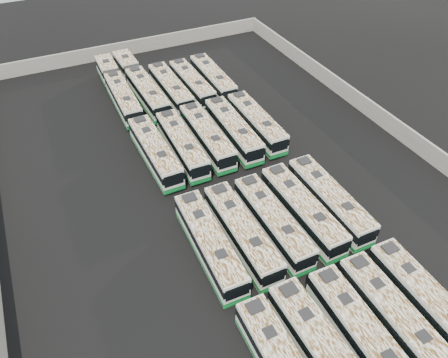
% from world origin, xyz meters
% --- Properties ---
extents(ground, '(140.00, 140.00, 0.00)m').
position_xyz_m(ground, '(0.00, 0.00, 0.00)').
color(ground, black).
rests_on(ground, ground).
extents(perimeter_wall, '(45.20, 73.20, 2.20)m').
position_xyz_m(perimeter_wall, '(0.00, 0.00, 1.10)').
color(perimeter_wall, slate).
rests_on(perimeter_wall, ground).
extents(bus_front_left, '(2.54, 11.30, 3.17)m').
position_xyz_m(bus_front_left, '(-2.08, -18.67, 1.62)').
color(bus_front_left, silver).
rests_on(bus_front_left, ground).
extents(bus_front_center, '(2.60, 11.10, 3.11)m').
position_xyz_m(bus_front_center, '(1.15, -18.78, 1.59)').
color(bus_front_center, silver).
rests_on(bus_front_center, ground).
extents(bus_front_right, '(2.45, 10.95, 3.08)m').
position_xyz_m(bus_front_right, '(4.22, -18.69, 1.57)').
color(bus_front_right, silver).
rests_on(bus_front_right, ground).
extents(bus_front_far_right, '(2.46, 10.90, 3.06)m').
position_xyz_m(bus_front_far_right, '(7.38, -18.59, 1.56)').
color(bus_front_far_right, silver).
rests_on(bus_front_far_right, ground).
extents(bus_midfront_far_left, '(2.66, 11.27, 3.16)m').
position_xyz_m(bus_midfront_far_left, '(-5.16, -6.27, 1.62)').
color(bus_midfront_far_left, silver).
rests_on(bus_midfront_far_left, ground).
extents(bus_midfront_left, '(2.41, 11.18, 3.15)m').
position_xyz_m(bus_midfront_left, '(-2.09, -6.34, 1.61)').
color(bus_midfront_left, silver).
rests_on(bus_midfront_left, ground).
extents(bus_midfront_center, '(2.33, 10.95, 3.08)m').
position_xyz_m(bus_midfront_center, '(1.07, -6.34, 1.58)').
color(bus_midfront_center, silver).
rests_on(bus_midfront_center, ground).
extents(bus_midfront_right, '(2.50, 11.24, 3.16)m').
position_xyz_m(bus_midfront_right, '(4.28, -6.27, 1.61)').
color(bus_midfront_right, silver).
rests_on(bus_midfront_right, ground).
extents(bus_midfront_far_right, '(2.43, 11.20, 3.15)m').
position_xyz_m(bus_midfront_far_right, '(7.37, -6.24, 1.61)').
color(bus_midfront_far_right, silver).
rests_on(bus_midfront_far_right, ground).
extents(bus_midback_far_left, '(2.55, 11.29, 3.17)m').
position_xyz_m(bus_midback_far_left, '(-5.18, 8.18, 1.62)').
color(bus_midback_far_left, silver).
rests_on(bus_midback_far_left, ground).
extents(bus_midback_left, '(2.56, 11.11, 3.12)m').
position_xyz_m(bus_midback_left, '(-2.06, 8.15, 1.59)').
color(bus_midback_left, silver).
rests_on(bus_midback_left, ground).
extents(bus_midback_center, '(2.54, 11.22, 3.15)m').
position_xyz_m(bus_midback_center, '(1.08, 8.37, 1.61)').
color(bus_midback_center, silver).
rests_on(bus_midback_center, ground).
extents(bus_midback_right, '(2.67, 11.33, 3.17)m').
position_xyz_m(bus_midback_right, '(4.33, 8.23, 1.62)').
color(bus_midback_right, silver).
rests_on(bus_midback_right, ground).
extents(bus_midback_far_right, '(2.45, 11.07, 3.11)m').
position_xyz_m(bus_midback_far_right, '(7.49, 8.42, 1.59)').
color(bus_midback_far_right, silver).
rests_on(bus_midback_far_right, ground).
extents(bus_back_far_left, '(2.61, 16.78, 3.03)m').
position_xyz_m(bus_back_far_left, '(-5.14, 23.61, 1.55)').
color(bus_back_far_left, silver).
rests_on(bus_back_far_left, ground).
extents(bus_back_left, '(2.76, 17.28, 3.12)m').
position_xyz_m(bus_back_left, '(-2.07, 23.54, 1.60)').
color(bus_back_left, silver).
rests_on(bus_back_left, ground).
extents(bus_back_center, '(2.43, 11.03, 3.10)m').
position_xyz_m(bus_back_center, '(1.19, 20.52, 1.58)').
color(bus_back_center, silver).
rests_on(bus_back_center, ground).
extents(bus_back_right, '(2.45, 10.78, 3.02)m').
position_xyz_m(bus_back_right, '(4.26, 20.54, 1.55)').
color(bus_back_right, silver).
rests_on(bus_back_right, ground).
extents(bus_back_far_right, '(2.49, 10.98, 3.08)m').
position_xyz_m(bus_back_far_right, '(7.38, 20.62, 1.58)').
color(bus_back_far_right, silver).
rests_on(bus_back_far_right, ground).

